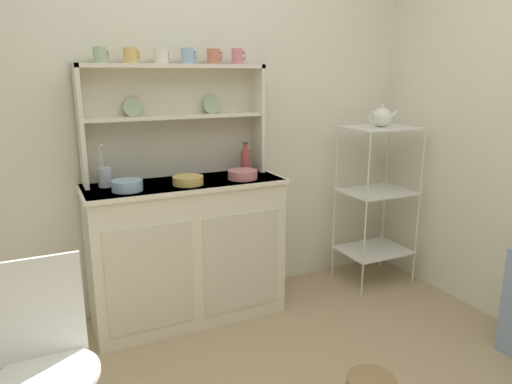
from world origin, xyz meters
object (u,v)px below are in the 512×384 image
Objects in this scene: wire_chair at (45,352)px; cup_sage_0 at (100,55)px; jam_bottle at (245,160)px; porcelain_teapot at (382,117)px; bowl_mixing_large at (127,185)px; utensil_jar at (105,177)px; hutch_cabinet at (187,249)px; bakers_rack at (377,189)px; hutch_shelf_unit at (174,112)px.

cup_sage_0 reaches higher than wire_chair.
jam_bottle is 0.88× the size of porcelain_teapot.
utensil_jar is at bearing 121.37° from bowl_mixing_large.
porcelain_teapot reaches higher than hutch_cabinet.
hutch_cabinet is 5.29× the size of porcelain_teapot.
cup_sage_0 is 0.51× the size of bowl_mixing_large.
porcelain_teapot is at bearing -6.48° from cup_sage_0.
cup_sage_0 reaches higher than jam_bottle.
jam_bottle is at bearing 0.56° from utensil_jar.
porcelain_teapot reaches higher than bowl_mixing_large.
wire_chair is 1.06m from bowl_mixing_large.
utensil_jar is 1.84m from porcelain_teapot.
porcelain_teapot is (1.38, -0.08, 0.75)m from hutch_cabinet.
wire_chair is at bearing -131.29° from hutch_cabinet.
bakers_rack is 4.65× the size of utensil_jar.
porcelain_teapot reaches higher than utensil_jar.
hutch_shelf_unit is 1.56m from wire_chair.
utensil_jar is at bearing -179.44° from jam_bottle.
hutch_shelf_unit is 6.60× the size of bowl_mixing_large.
bakers_rack reaches higher than bowl_mixing_large.
bowl_mixing_large is at bearing -72.71° from cup_sage_0.
utensil_jar reaches higher than wire_chair.
utensil_jar reaches higher than jam_bottle.
hutch_shelf_unit reaches higher than bakers_rack.
hutch_shelf_unit reaches higher than utensil_jar.
bakers_rack is at bearing -0.24° from bowl_mixing_large.
wire_chair is at bearing -119.03° from bowl_mixing_large.
cup_sage_0 is at bearing 173.52° from bakers_rack.
bakers_rack is 5.76× the size of jam_bottle.
bowl_mixing_large is 0.18m from utensil_jar.
jam_bottle is (-0.95, 0.17, 0.26)m from bakers_rack.
bakers_rack is at bearing -3.34° from hutch_cabinet.
hutch_shelf_unit is 0.56m from utensil_jar.
porcelain_teapot is (1.82, -0.16, 0.27)m from utensil_jar.
cup_sage_0 is 0.35× the size of utensil_jar.
bakers_rack is at bearing -10.06° from hutch_shelf_unit.
hutch_cabinet is at bearing 176.66° from porcelain_teapot.
bakers_rack is 1.74m from bowl_mixing_large.
bowl_mixing_large is (0.06, -0.20, -0.69)m from cup_sage_0.
cup_sage_0 is at bearing -174.05° from hutch_shelf_unit.
hutch_shelf_unit is 1.40m from porcelain_teapot.
cup_sage_0 reaches higher than bowl_mixing_large.
cup_sage_0 reaches higher than porcelain_teapot.
hutch_cabinet is 0.67m from jam_bottle.
bowl_mixing_large is (-1.73, 0.01, 0.20)m from bakers_rack.
porcelain_teapot is (1.38, -0.25, -0.06)m from hutch_shelf_unit.
hutch_shelf_unit is at bearing 169.94° from bakers_rack.
jam_bottle is (1.26, 1.02, 0.43)m from wire_chair.
porcelain_teapot is at bearing 45.44° from wire_chair.
utensil_jar is at bearing 169.88° from hutch_cabinet.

